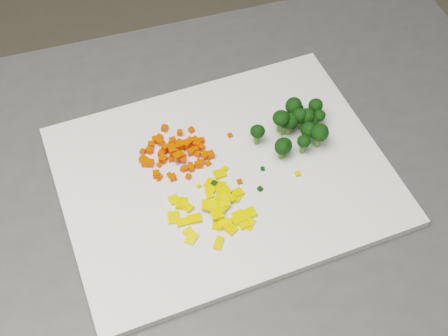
# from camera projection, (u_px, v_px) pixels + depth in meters

# --- Properties ---
(cutting_board) EXTENTS (0.53, 0.49, 0.01)m
(cutting_board) POSITION_uv_depth(u_px,v_px,m) (224.00, 175.00, 0.84)
(cutting_board) COLOR silver
(cutting_board) RESTS_ON counter_block
(carrot_pile) EXTENTS (0.10, 0.10, 0.03)m
(carrot_pile) POSITION_uv_depth(u_px,v_px,m) (177.00, 148.00, 0.84)
(carrot_pile) COLOR #E83302
(carrot_pile) RESTS_ON cutting_board
(pepper_pile) EXTENTS (0.11, 0.11, 0.02)m
(pepper_pile) POSITION_uv_depth(u_px,v_px,m) (213.00, 205.00, 0.79)
(pepper_pile) COLOR #F3B40C
(pepper_pile) RESTS_ON cutting_board
(broccoli_pile) EXTENTS (0.11, 0.11, 0.05)m
(broccoli_pile) POSITION_uv_depth(u_px,v_px,m) (283.00, 121.00, 0.85)
(broccoli_pile) COLOR black
(broccoli_pile) RESTS_ON cutting_board
(carrot_cube_0) EXTENTS (0.01, 0.01, 0.01)m
(carrot_cube_0) POSITION_uv_depth(u_px,v_px,m) (159.00, 176.00, 0.82)
(carrot_cube_0) COLOR #E83302
(carrot_cube_0) RESTS_ON carrot_pile
(carrot_cube_1) EXTENTS (0.01, 0.01, 0.01)m
(carrot_cube_1) POSITION_uv_depth(u_px,v_px,m) (173.00, 141.00, 0.86)
(carrot_cube_1) COLOR #E83302
(carrot_cube_1) RESTS_ON carrot_pile
(carrot_cube_2) EXTENTS (0.01, 0.01, 0.01)m
(carrot_cube_2) POSITION_uv_depth(u_px,v_px,m) (165.00, 128.00, 0.87)
(carrot_cube_2) COLOR #E83302
(carrot_cube_2) RESTS_ON carrot_pile
(carrot_cube_3) EXTENTS (0.01, 0.01, 0.01)m
(carrot_cube_3) POSITION_uv_depth(u_px,v_px,m) (170.00, 145.00, 0.86)
(carrot_cube_3) COLOR #E83302
(carrot_cube_3) RESTS_ON carrot_pile
(carrot_cube_4) EXTENTS (0.01, 0.01, 0.01)m
(carrot_cube_4) POSITION_uv_depth(u_px,v_px,m) (173.00, 149.00, 0.84)
(carrot_cube_4) COLOR #E83302
(carrot_cube_4) RESTS_ON carrot_pile
(carrot_cube_5) EXTENTS (0.01, 0.01, 0.01)m
(carrot_cube_5) POSITION_uv_depth(u_px,v_px,m) (191.00, 165.00, 0.83)
(carrot_cube_5) COLOR #E83302
(carrot_cube_5) RESTS_ON carrot_pile
(carrot_cube_6) EXTENTS (0.01, 0.01, 0.01)m
(carrot_cube_6) POSITION_uv_depth(u_px,v_px,m) (165.00, 148.00, 0.84)
(carrot_cube_6) COLOR #E83302
(carrot_cube_6) RESTS_ON carrot_pile
(carrot_cube_7) EXTENTS (0.01, 0.01, 0.01)m
(carrot_cube_7) POSITION_uv_depth(u_px,v_px,m) (191.00, 169.00, 0.83)
(carrot_cube_7) COLOR #E83302
(carrot_cube_7) RESTS_ON carrot_pile
(carrot_cube_8) EXTENTS (0.01, 0.01, 0.01)m
(carrot_cube_8) POSITION_uv_depth(u_px,v_px,m) (187.00, 145.00, 0.85)
(carrot_cube_8) COLOR #E83302
(carrot_cube_8) RESTS_ON carrot_pile
(carrot_cube_9) EXTENTS (0.01, 0.01, 0.01)m
(carrot_cube_9) POSITION_uv_depth(u_px,v_px,m) (180.00, 147.00, 0.85)
(carrot_cube_9) COLOR #E83302
(carrot_cube_9) RESTS_ON carrot_pile
(carrot_cube_10) EXTENTS (0.01, 0.01, 0.01)m
(carrot_cube_10) POSITION_uv_depth(u_px,v_px,m) (190.00, 141.00, 0.86)
(carrot_cube_10) COLOR #E83302
(carrot_cube_10) RESTS_ON carrot_pile
(carrot_cube_11) EXTENTS (0.01, 0.01, 0.01)m
(carrot_cube_11) POSITION_uv_depth(u_px,v_px,m) (173.00, 148.00, 0.84)
(carrot_cube_11) COLOR #E83302
(carrot_cube_11) RESTS_ON carrot_pile
(carrot_cube_12) EXTENTS (0.01, 0.01, 0.01)m
(carrot_cube_12) POSITION_uv_depth(u_px,v_px,m) (202.00, 141.00, 0.86)
(carrot_cube_12) COLOR #E83302
(carrot_cube_12) RESTS_ON carrot_pile
(carrot_cube_13) EXTENTS (0.01, 0.01, 0.01)m
(carrot_cube_13) POSITION_uv_depth(u_px,v_px,m) (179.00, 145.00, 0.85)
(carrot_cube_13) COLOR #E83302
(carrot_cube_13) RESTS_ON carrot_pile
(carrot_cube_14) EXTENTS (0.01, 0.01, 0.01)m
(carrot_cube_14) POSITION_uv_depth(u_px,v_px,m) (202.00, 148.00, 0.85)
(carrot_cube_14) COLOR #E83302
(carrot_cube_14) RESTS_ON carrot_pile
(carrot_cube_15) EXTENTS (0.01, 0.01, 0.01)m
(carrot_cube_15) POSITION_uv_depth(u_px,v_px,m) (159.00, 165.00, 0.84)
(carrot_cube_15) COLOR #E83302
(carrot_cube_15) RESTS_ON carrot_pile
(carrot_cube_16) EXTENTS (0.01, 0.01, 0.01)m
(carrot_cube_16) POSITION_uv_depth(u_px,v_px,m) (183.00, 169.00, 0.83)
(carrot_cube_16) COLOR #E83302
(carrot_cube_16) RESTS_ON carrot_pile
(carrot_cube_17) EXTENTS (0.01, 0.01, 0.01)m
(carrot_cube_17) POSITION_uv_depth(u_px,v_px,m) (186.00, 168.00, 0.83)
(carrot_cube_17) COLOR #E83302
(carrot_cube_17) RESTS_ON carrot_pile
(carrot_cube_18) EXTENTS (0.01, 0.01, 0.01)m
(carrot_cube_18) POSITION_uv_depth(u_px,v_px,m) (143.00, 152.00, 0.85)
(carrot_cube_18) COLOR #E83302
(carrot_cube_18) RESTS_ON carrot_pile
(carrot_cube_19) EXTENTS (0.01, 0.01, 0.01)m
(carrot_cube_19) POSITION_uv_depth(u_px,v_px,m) (198.00, 146.00, 0.86)
(carrot_cube_19) COLOR #E83302
(carrot_cube_19) RESTS_ON carrot_pile
(carrot_cube_20) EXTENTS (0.01, 0.01, 0.01)m
(carrot_cube_20) POSITION_uv_depth(u_px,v_px,m) (149.00, 150.00, 0.85)
(carrot_cube_20) COLOR #E83302
(carrot_cube_20) RESTS_ON carrot_pile
(carrot_cube_21) EXTENTS (0.01, 0.01, 0.01)m
(carrot_cube_21) POSITION_uv_depth(u_px,v_px,m) (177.00, 157.00, 0.83)
(carrot_cube_21) COLOR #E83302
(carrot_cube_21) RESTS_ON carrot_pile
(carrot_cube_22) EXTENTS (0.01, 0.01, 0.01)m
(carrot_cube_22) POSITION_uv_depth(u_px,v_px,m) (175.00, 152.00, 0.84)
(carrot_cube_22) COLOR #E83302
(carrot_cube_22) RESTS_ON carrot_pile
(carrot_cube_23) EXTENTS (0.01, 0.01, 0.01)m
(carrot_cube_23) POSITION_uv_depth(u_px,v_px,m) (183.00, 156.00, 0.84)
(carrot_cube_23) COLOR #E83302
(carrot_cube_23) RESTS_ON carrot_pile
(carrot_cube_24) EXTENTS (0.01, 0.01, 0.01)m
(carrot_cube_24) POSITION_uv_depth(u_px,v_px,m) (182.00, 145.00, 0.85)
(carrot_cube_24) COLOR #E83302
(carrot_cube_24) RESTS_ON carrot_pile
(carrot_cube_25) EXTENTS (0.01, 0.01, 0.01)m
(carrot_cube_25) POSITION_uv_depth(u_px,v_px,m) (163.00, 159.00, 0.84)
(carrot_cube_25) COLOR #E83302
(carrot_cube_25) RESTS_ON carrot_pile
(carrot_cube_26) EXTENTS (0.01, 0.01, 0.01)m
(carrot_cube_26) POSITION_uv_depth(u_px,v_px,m) (195.00, 140.00, 0.86)
(carrot_cube_26) COLOR #E83302
(carrot_cube_26) RESTS_ON carrot_pile
(carrot_cube_27) EXTENTS (0.01, 0.01, 0.01)m
(carrot_cube_27) POSITION_uv_depth(u_px,v_px,m) (184.00, 160.00, 0.83)
(carrot_cube_27) COLOR #E83302
(carrot_cube_27) RESTS_ON carrot_pile
(carrot_cube_28) EXTENTS (0.01, 0.01, 0.01)m
(carrot_cube_28) POSITION_uv_depth(u_px,v_px,m) (171.00, 149.00, 0.84)
(carrot_cube_28) COLOR #E83302
(carrot_cube_28) RESTS_ON carrot_pile
(carrot_cube_29) EXTENTS (0.01, 0.01, 0.01)m
(carrot_cube_29) POSITION_uv_depth(u_px,v_px,m) (151.00, 145.00, 0.85)
(carrot_cube_29) COLOR #E83302
(carrot_cube_29) RESTS_ON carrot_pile
(carrot_cube_30) EXTENTS (0.01, 0.01, 0.01)m
(carrot_cube_30) POSITION_uv_depth(u_px,v_px,m) (197.00, 165.00, 0.83)
(carrot_cube_30) COLOR #E83302
(carrot_cube_30) RESTS_ON carrot_pile
(carrot_cube_31) EXTENTS (0.01, 0.01, 0.01)m
(carrot_cube_31) POSITION_uv_depth(u_px,v_px,m) (170.00, 175.00, 0.83)
(carrot_cube_31) COLOR #E83302
(carrot_cube_31) RESTS_ON carrot_pile
(carrot_cube_32) EXTENTS (0.01, 0.01, 0.01)m
(carrot_cube_32) POSITION_uv_depth(u_px,v_px,m) (181.00, 156.00, 0.83)
(carrot_cube_32) COLOR #E83302
(carrot_cube_32) RESTS_ON carrot_pile
(carrot_cube_33) EXTENTS (0.01, 0.01, 0.01)m
(carrot_cube_33) POSITION_uv_depth(u_px,v_px,m) (150.00, 151.00, 0.85)
(carrot_cube_33) COLOR #E83302
(carrot_cube_33) RESTS_ON carrot_pile
(carrot_cube_34) EXTENTS (0.01, 0.01, 0.01)m
(carrot_cube_34) POSITION_uv_depth(u_px,v_px,m) (188.00, 177.00, 0.82)
(carrot_cube_34) COLOR #E83302
(carrot_cube_34) RESTS_ON carrot_pile
(carrot_cube_35) EXTENTS (0.01, 0.01, 0.01)m
(carrot_cube_35) POSITION_uv_depth(u_px,v_px,m) (162.00, 154.00, 0.85)
(carrot_cube_35) COLOR #E83302
(carrot_cube_35) RESTS_ON carrot_pile
(carrot_cube_36) EXTENTS (0.01, 0.01, 0.01)m
(carrot_cube_36) POSITION_uv_depth(u_px,v_px,m) (185.00, 143.00, 0.86)
(carrot_cube_36) COLOR #E83302
(carrot_cube_36) RESTS_ON carrot_pile
(carrot_cube_37) EXTENTS (0.01, 0.01, 0.01)m
(carrot_cube_37) POSITION_uv_depth(u_px,v_px,m) (205.00, 156.00, 0.84)
(carrot_cube_37) COLOR #E83302
(carrot_cube_37) RESTS_ON carrot_pile
(carrot_cube_38) EXTENTS (0.01, 0.01, 0.01)m
(carrot_cube_38) POSITION_uv_depth(u_px,v_px,m) (145.00, 163.00, 0.84)
(carrot_cube_38) COLOR #E83302
(carrot_cube_38) RESTS_ON carrot_pile
(carrot_cube_39) EXTENTS (0.01, 0.01, 0.01)m
(carrot_cube_39) POSITION_uv_depth(u_px,v_px,m) (205.00, 155.00, 0.84)
(carrot_cube_39) COLOR #E83302
(carrot_cube_39) RESTS_ON carrot_pile
(carrot_cube_40) EXTENTS (0.01, 0.01, 0.01)m
(carrot_cube_40) POSITION_uv_depth(u_px,v_px,m) (172.00, 151.00, 0.84)
(carrot_cube_40) COLOR #E83302
(carrot_cube_40) RESTS_ON carrot_pile
(carrot_cube_41) EXTENTS (0.01, 0.01, 0.01)m
(carrot_cube_41) POSITION_uv_depth(u_px,v_px,m) (178.00, 147.00, 0.84)
(carrot_cube_41) COLOR #E83302
(carrot_cube_41) RESTS_ON carrot_pile
(carrot_cube_42) EXTENTS (0.01, 0.01, 0.01)m
(carrot_cube_42) POSITION_uv_depth(u_px,v_px,m) (181.00, 144.00, 0.86)
(carrot_cube_42) COLOR #E83302
(carrot_cube_42) RESTS_ON carrot_pile
(carrot_cube_43) EXTENTS (0.01, 0.01, 0.01)m
(carrot_cube_43) POSITION_uv_depth(u_px,v_px,m) (180.00, 133.00, 0.87)
(carrot_cube_43) COLOR #E83302
(carrot_cube_43) RESTS_ON carrot_pile
(carrot_cube_44) EXTENTS (0.01, 0.01, 0.01)m
(carrot_cube_44) POSITION_uv_depth(u_px,v_px,m) (210.00, 155.00, 0.84)
(carrot_cube_44) COLOR #E83302
(carrot_cube_44) RESTS_ON carrot_pile
(carrot_cube_45) EXTENTS (0.01, 0.01, 0.01)m
(carrot_cube_45) POSITION_uv_depth(u_px,v_px,m) (198.00, 154.00, 0.85)
(carrot_cube_45) COLOR #E83302
(carrot_cube_45) RESTS_ON carrot_pile
(carrot_cube_46) EXTENTS (0.01, 0.01, 0.01)m
(carrot_cube_46) POSITION_uv_depth(u_px,v_px,m) (167.00, 148.00, 0.85)
(carrot_cube_46) COLOR #E83302
(carrot_cube_46) RESTS_ON carrot_pile
(carrot_cube_47) EXTENTS (0.01, 0.01, 0.01)m
(carrot_cube_47) POSITION_uv_depth(u_px,v_px,m) (171.00, 159.00, 0.84)
(carrot_cube_47) COLOR #E83302
(carrot_cube_47) RESTS_ON carrot_pile
(carrot_cube_48) EXTENTS (0.01, 0.01, 0.01)m
(carrot_cube_48) POSITION_uv_depth(u_px,v_px,m) (161.00, 143.00, 0.86)
(carrot_cube_48) COLOR #E83302
(carrot_cube_48) RESTS_ON carrot_pile
(carrot_cube_49) EXTENTS (0.01, 0.01, 0.01)m
(carrot_cube_49) POSITION_uv_depth(u_px,v_px,m) (173.00, 177.00, 0.82)
(carrot_cube_49) COLOR #E83302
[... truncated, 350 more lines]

